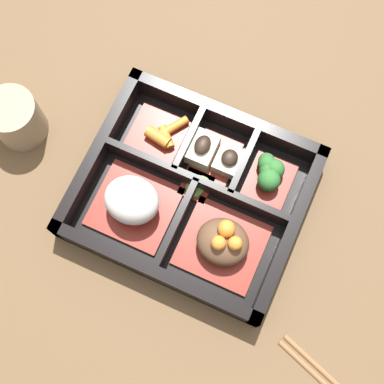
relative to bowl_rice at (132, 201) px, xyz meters
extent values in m
plane|color=brown|center=(-0.06, -0.04, -0.04)|extent=(3.00, 3.00, 0.00)
cube|color=black|center=(-0.06, -0.04, -0.03)|extent=(0.27, 0.23, 0.01)
cube|color=black|center=(-0.06, -0.15, -0.01)|extent=(0.27, 0.01, 0.04)
cube|color=black|center=(-0.06, 0.06, -0.01)|extent=(0.27, 0.01, 0.04)
cube|color=black|center=(-0.19, -0.04, -0.01)|extent=(0.01, 0.23, 0.04)
cube|color=black|center=(0.07, -0.04, -0.01)|extent=(0.01, 0.23, 0.04)
cube|color=black|center=(-0.06, -0.06, -0.01)|extent=(0.24, 0.01, 0.04)
cube|color=black|center=(-0.10, -0.10, -0.01)|extent=(0.01, 0.09, 0.04)
cube|color=black|center=(-0.03, -0.10, -0.01)|extent=(0.01, 0.09, 0.04)
cube|color=black|center=(-0.06, 0.00, -0.01)|extent=(0.01, 0.11, 0.04)
cube|color=maroon|center=(-0.12, 0.00, -0.02)|extent=(0.10, 0.09, 0.01)
ellipsoid|color=brown|center=(-0.12, 0.00, 0.00)|extent=(0.06, 0.06, 0.04)
sphere|color=orange|center=(-0.11, 0.01, 0.02)|extent=(0.02, 0.02, 0.02)
sphere|color=orange|center=(-0.13, 0.00, 0.02)|extent=(0.02, 0.02, 0.02)
sphere|color=orange|center=(-0.12, -0.01, 0.02)|extent=(0.02, 0.02, 0.02)
cube|color=maroon|center=(0.00, 0.00, -0.02)|extent=(0.10, 0.09, 0.01)
ellipsoid|color=silver|center=(0.00, 0.00, 0.01)|extent=(0.07, 0.06, 0.05)
cube|color=maroon|center=(-0.14, -0.10, -0.02)|extent=(0.05, 0.07, 0.01)
sphere|color=#2D6B2D|center=(-0.14, -0.09, -0.01)|extent=(0.03, 0.03, 0.03)
sphere|color=#2D6B2D|center=(-0.14, -0.11, -0.01)|extent=(0.03, 0.03, 0.03)
sphere|color=#2D6B2D|center=(-0.13, -0.11, -0.01)|extent=(0.02, 0.02, 0.02)
sphere|color=#2D6B2D|center=(-0.13, -0.12, -0.01)|extent=(0.02, 0.02, 0.02)
sphere|color=#2D6B2D|center=(-0.13, -0.11, -0.01)|extent=(0.02, 0.02, 0.02)
cube|color=maroon|center=(-0.07, -0.10, -0.02)|extent=(0.05, 0.07, 0.01)
cube|color=beige|center=(-0.08, -0.10, -0.01)|extent=(0.03, 0.04, 0.02)
ellipsoid|color=black|center=(-0.08, -0.10, 0.00)|extent=(0.02, 0.02, 0.01)
cube|color=beige|center=(-0.05, -0.10, -0.01)|extent=(0.03, 0.04, 0.02)
ellipsoid|color=black|center=(-0.05, -0.10, 0.01)|extent=(0.02, 0.03, 0.01)
cube|color=maroon|center=(0.01, -0.10, -0.02)|extent=(0.07, 0.07, 0.01)
cylinder|color=orange|center=(0.00, -0.11, -0.02)|extent=(0.03, 0.04, 0.01)
cylinder|color=orange|center=(0.00, -0.10, -0.02)|extent=(0.03, 0.03, 0.01)
cylinder|color=orange|center=(0.01, -0.09, -0.01)|extent=(0.03, 0.02, 0.02)
cube|color=maroon|center=(-0.06, -0.06, -0.02)|extent=(0.04, 0.04, 0.01)
cylinder|color=#75A84C|center=(-0.06, -0.06, -0.02)|extent=(0.02, 0.02, 0.01)
cylinder|color=#75A84C|center=(-0.06, -0.05, -0.02)|extent=(0.02, 0.02, 0.01)
cylinder|color=#75A84C|center=(-0.06, -0.05, -0.02)|extent=(0.02, 0.02, 0.00)
cylinder|color=#75A84C|center=(-0.06, -0.06, -0.02)|extent=(0.02, 0.02, 0.00)
cylinder|color=gray|center=(0.18, -0.04, 0.00)|extent=(0.06, 0.06, 0.07)
cylinder|color=#597A38|center=(0.18, -0.04, 0.03)|extent=(0.05, 0.05, 0.01)
camera|label=1|loc=(-0.13, 0.12, 0.61)|focal=50.00mm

